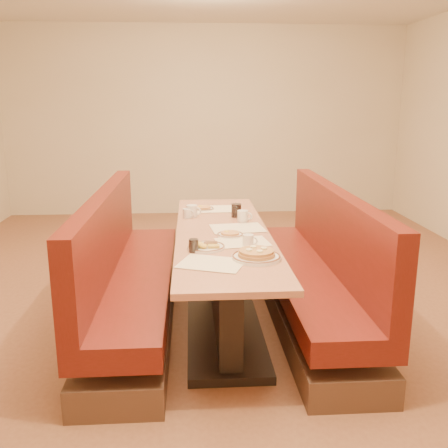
{
  "coord_description": "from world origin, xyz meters",
  "views": [
    {
      "loc": [
        -0.23,
        -3.67,
        1.72
      ],
      "look_at": [
        0.0,
        -0.18,
        0.85
      ],
      "focal_mm": 40.0,
      "sensor_mm": 36.0,
      "label": 1
    }
  ],
  "objects": [
    {
      "name": "coffee_mug_d",
      "position": [
        -0.27,
        0.46,
        0.79
      ],
      "size": [
        0.1,
        0.07,
        0.08
      ],
      "rotation": [
        0.0,
        0.0,
        -0.39
      ],
      "color": "white",
      "rests_on": "diner_table"
    },
    {
      "name": "room_envelope",
      "position": [
        0.0,
        0.0,
        1.93
      ],
      "size": [
        6.04,
        8.04,
        2.82
      ],
      "color": "beige",
      "rests_on": "ground"
    },
    {
      "name": "placemat_near_right",
      "position": [
        0.12,
        -0.32,
        0.75
      ],
      "size": [
        0.39,
        0.32,
        0.0
      ],
      "primitive_type": "cube",
      "rotation": [
        0.0,
        0.0,
        0.14
      ],
      "color": "beige",
      "rests_on": "diner_table"
    },
    {
      "name": "ground",
      "position": [
        0.0,
        0.0,
        0.0
      ],
      "size": [
        8.0,
        8.0,
        0.0
      ],
      "primitive_type": "plane",
      "color": "#9E6647",
      "rests_on": "ground"
    },
    {
      "name": "extra_plate_far",
      "position": [
        -0.13,
        0.77,
        0.76
      ],
      "size": [
        0.2,
        0.2,
        0.04
      ],
      "rotation": [
        0.0,
        0.0,
        -0.11
      ],
      "color": "white",
      "rests_on": "diner_table"
    },
    {
      "name": "pancake_plate",
      "position": [
        0.17,
        -0.7,
        0.77
      ],
      "size": [
        0.31,
        0.31,
        0.07
      ],
      "rotation": [
        0.0,
        0.0,
        -0.16
      ],
      "color": "white",
      "rests_on": "diner_table"
    },
    {
      "name": "placemat_near_left",
      "position": [
        -0.12,
        -0.77,
        0.75
      ],
      "size": [
        0.46,
        0.4,
        0.0
      ],
      "primitive_type": "cube",
      "rotation": [
        0.0,
        0.0,
        -0.35
      ],
      "color": "beige",
      "rests_on": "diner_table"
    },
    {
      "name": "placemat_far_left",
      "position": [
        -0.05,
        0.78,
        0.75
      ],
      "size": [
        0.42,
        0.32,
        0.0
      ],
      "primitive_type": "cube",
      "rotation": [
        0.0,
        0.0,
        0.04
      ],
      "color": "beige",
      "rests_on": "diner_table"
    },
    {
      "name": "diner_table",
      "position": [
        0.0,
        0.0,
        0.37
      ],
      "size": [
        0.7,
        2.5,
        0.75
      ],
      "color": "black",
      "rests_on": "ground"
    },
    {
      "name": "coffee_mug_b",
      "position": [
        -0.23,
        0.5,
        0.8
      ],
      "size": [
        0.13,
        0.09,
        0.1
      ],
      "rotation": [
        0.0,
        0.0,
        -0.36
      ],
      "color": "white",
      "rests_on": "diner_table"
    },
    {
      "name": "soda_tumbler_near",
      "position": [
        -0.22,
        -0.52,
        0.79
      ],
      "size": [
        0.06,
        0.06,
        0.09
      ],
      "color": "black",
      "rests_on": "diner_table"
    },
    {
      "name": "soda_tumbler_mid",
      "position": [
        0.15,
        0.46,
        0.81
      ],
      "size": [
        0.08,
        0.08,
        0.12
      ],
      "color": "black",
      "rests_on": "diner_table"
    },
    {
      "name": "booth_left",
      "position": [
        -0.73,
        0.0,
        0.36
      ],
      "size": [
        0.55,
        2.5,
        1.05
      ],
      "color": "#4C3326",
      "rests_on": "ground"
    },
    {
      "name": "booth_right",
      "position": [
        0.73,
        0.0,
        0.36
      ],
      "size": [
        0.55,
        2.5,
        1.05
      ],
      "color": "#4C3326",
      "rests_on": "ground"
    },
    {
      "name": "placemat_far_right",
      "position": [
        0.12,
        0.07,
        0.75
      ],
      "size": [
        0.43,
        0.34,
        0.0
      ],
      "primitive_type": "cube",
      "rotation": [
        0.0,
        0.0,
        0.11
      ],
      "color": "beige",
      "rests_on": "diner_table"
    },
    {
      "name": "coffee_mug_c",
      "position": [
        0.19,
        0.29,
        0.8
      ],
      "size": [
        0.12,
        0.09,
        0.09
      ],
      "rotation": [
        0.0,
        0.0,
        -0.15
      ],
      "color": "white",
      "rests_on": "diner_table"
    },
    {
      "name": "eggs_plate",
      "position": [
        -0.14,
        -0.45,
        0.77
      ],
      "size": [
        0.26,
        0.26,
        0.05
      ],
      "rotation": [
        0.0,
        0.0,
        -0.01
      ],
      "color": "white",
      "rests_on": "diner_table"
    },
    {
      "name": "coffee_mug_a",
      "position": [
        0.15,
        -0.41,
        0.79
      ],
      "size": [
        0.1,
        0.07,
        0.08
      ],
      "rotation": [
        0.0,
        0.0,
        -0.36
      ],
      "color": "white",
      "rests_on": "diner_table"
    },
    {
      "name": "extra_plate_mid",
      "position": [
        0.05,
        -0.14,
        0.76
      ],
      "size": [
        0.19,
        0.19,
        0.04
      ],
      "rotation": [
        0.0,
        0.0,
        -0.1
      ],
      "color": "white",
      "rests_on": "diner_table"
    }
  ]
}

